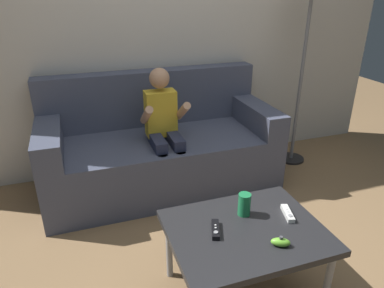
{
  "coord_description": "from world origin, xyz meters",
  "views": [
    {
      "loc": [
        -0.76,
        -1.32,
        1.53
      ],
      "look_at": [
        -0.1,
        0.6,
        0.62
      ],
      "focal_mm": 33.2,
      "sensor_mm": 36.0,
      "label": 1
    }
  ],
  "objects": [
    {
      "name": "wall_back",
      "position": [
        0.0,
        1.63,
        1.25
      ],
      "size": [
        4.2,
        0.05,
        2.5
      ],
      "primitive_type": "cube",
      "color": "beige",
      "rests_on": "ground"
    },
    {
      "name": "person_seated_on_couch",
      "position": [
        -0.17,
        1.06,
        0.57
      ],
      "size": [
        0.32,
        0.39,
        0.99
      ],
      "color": "#282D47",
      "rests_on": "ground"
    },
    {
      "name": "coffee_table",
      "position": [
        -0.04,
        -0.05,
        0.39
      ],
      "size": [
        0.76,
        0.6,
        0.43
      ],
      "color": "#232326",
      "rests_on": "ground"
    },
    {
      "name": "ground_plane",
      "position": [
        0.0,
        0.0,
        0.0
      ],
      "size": [
        8.4,
        8.4,
        0.0
      ],
      "primitive_type": "plane",
      "color": "olive"
    },
    {
      "name": "soda_can",
      "position": [
        -0.0,
        0.06,
        0.49
      ],
      "size": [
        0.07,
        0.07,
        0.12
      ],
      "primitive_type": "cylinder",
      "color": "#1E7F47",
      "rests_on": "coffee_table"
    },
    {
      "name": "couch",
      "position": [
        -0.16,
        1.24,
        0.31
      ],
      "size": [
        1.81,
        0.8,
        0.89
      ],
      "color": "#474C60",
      "rests_on": "ground"
    },
    {
      "name": "game_remote_white_near_edge",
      "position": [
        0.21,
        -0.02,
        0.44
      ],
      "size": [
        0.07,
        0.14,
        0.03
      ],
      "color": "white",
      "rests_on": "coffee_table"
    },
    {
      "name": "game_remote_black_far_corner",
      "position": [
        -0.2,
        -0.02,
        0.44
      ],
      "size": [
        0.08,
        0.14,
        0.03
      ],
      "color": "black",
      "rests_on": "coffee_table"
    },
    {
      "name": "nunchuk_lime",
      "position": [
        0.05,
        -0.22,
        0.45
      ],
      "size": [
        0.1,
        0.08,
        0.05
      ],
      "color": "#72C638",
      "rests_on": "coffee_table"
    }
  ]
}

